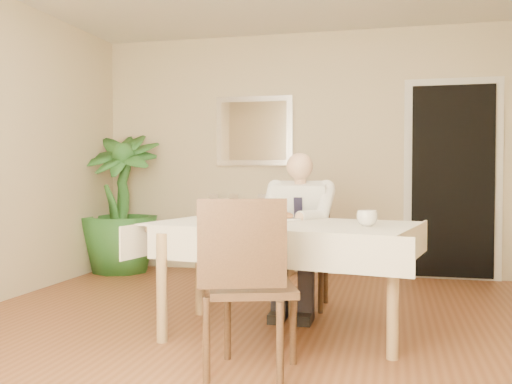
% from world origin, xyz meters
% --- Properties ---
extents(room, '(5.00, 5.02, 2.60)m').
position_xyz_m(room, '(0.00, 0.00, 1.30)').
color(room, brown).
rests_on(room, ground).
extents(doorway, '(0.96, 0.07, 2.10)m').
position_xyz_m(doorway, '(1.55, 2.46, 1.00)').
color(doorway, white).
rests_on(doorway, ground).
extents(mirror, '(0.86, 0.04, 0.76)m').
position_xyz_m(mirror, '(-0.53, 2.47, 1.55)').
color(mirror, silver).
rests_on(mirror, room).
extents(dining_table, '(1.91, 1.35, 0.75)m').
position_xyz_m(dining_table, '(0.24, 0.12, 0.67)').
color(dining_table, olive).
rests_on(dining_table, ground).
extents(chair_far, '(0.44, 0.45, 0.87)m').
position_xyz_m(chair_far, '(0.24, 0.99, 0.49)').
color(chair_far, '#432B17').
rests_on(chair_far, ground).
extents(chair_near, '(0.57, 0.58, 0.96)m').
position_xyz_m(chair_near, '(0.22, -0.76, 0.54)').
color(chair_near, '#432B17').
rests_on(chair_near, ground).
extents(seated_man, '(0.48, 0.72, 1.24)m').
position_xyz_m(seated_man, '(0.24, 0.71, 0.69)').
color(seated_man, white).
rests_on(seated_man, ground).
extents(plate, '(0.26, 0.26, 0.02)m').
position_xyz_m(plate, '(0.21, 0.33, 0.76)').
color(plate, white).
rests_on(plate, dining_table).
extents(food, '(0.14, 0.14, 0.06)m').
position_xyz_m(food, '(0.21, 0.33, 0.78)').
color(food, brown).
rests_on(food, dining_table).
extents(knife, '(0.01, 0.13, 0.01)m').
position_xyz_m(knife, '(0.25, 0.27, 0.78)').
color(knife, silver).
rests_on(knife, dining_table).
extents(fork, '(0.01, 0.13, 0.01)m').
position_xyz_m(fork, '(0.17, 0.27, 0.78)').
color(fork, silver).
rests_on(fork, dining_table).
extents(coffee_mug, '(0.16, 0.16, 0.10)m').
position_xyz_m(coffee_mug, '(0.80, -0.01, 0.80)').
color(coffee_mug, white).
rests_on(coffee_mug, dining_table).
extents(sideboard, '(0.92, 0.36, 0.72)m').
position_xyz_m(sideboard, '(-0.53, 2.32, 0.36)').
color(sideboard, olive).
rests_on(sideboard, ground).
extents(photo_frame_left, '(0.10, 0.02, 0.14)m').
position_xyz_m(photo_frame_left, '(-0.95, 2.32, 0.79)').
color(photo_frame_left, silver).
rests_on(photo_frame_left, sideboard).
extents(photo_frame_center, '(0.10, 0.02, 0.14)m').
position_xyz_m(photo_frame_center, '(-0.73, 2.35, 0.79)').
color(photo_frame_center, silver).
rests_on(photo_frame_center, sideboard).
extents(photo_frame_right, '(0.10, 0.02, 0.14)m').
position_xyz_m(photo_frame_right, '(-0.41, 2.36, 0.79)').
color(photo_frame_right, silver).
rests_on(photo_frame_right, sideboard).
extents(potted_palm, '(0.91, 0.91, 1.52)m').
position_xyz_m(potted_palm, '(-1.95, 2.08, 0.76)').
color(potted_palm, '#286024').
rests_on(potted_palm, ground).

